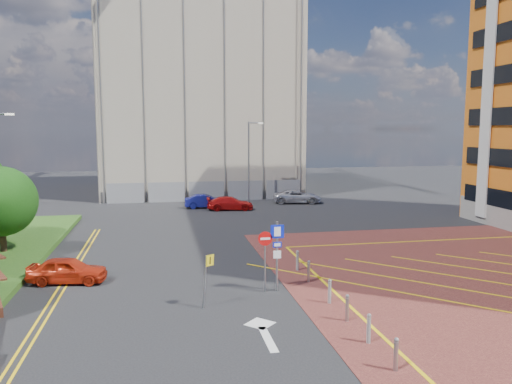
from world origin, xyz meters
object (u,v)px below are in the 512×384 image
object	(u,v)px
car_red_left	(68,270)
car_silver_back	(297,196)
lamp_back	(249,159)
sign_cluster	(273,249)
warning_sign	(207,274)
car_red_back	(230,203)
car_blue_back	(206,201)
tree_c	(1,201)

from	to	relation	value
car_red_left	car_silver_back	distance (m)	28.87
lamp_back	sign_cluster	xyz separation A→B (m)	(-3.78, -27.02, -2.41)
warning_sign	car_red_back	distance (m)	24.93
car_blue_back	car_red_back	bearing A→B (deg)	-123.96
car_red_back	car_silver_back	distance (m)	7.68
tree_c	sign_cluster	size ratio (longest dim) A/B	1.53
tree_c	car_silver_back	world-z (taller)	tree_c
sign_cluster	car_red_back	size ratio (longest dim) A/B	0.76
lamp_back	car_blue_back	size ratio (longest dim) A/B	2.08
car_silver_back	car_red_back	bearing A→B (deg)	123.29
lamp_back	sign_cluster	distance (m)	27.38
tree_c	warning_sign	distance (m)	15.13
warning_sign	car_red_back	size ratio (longest dim) A/B	0.54
lamp_back	car_red_left	size ratio (longest dim) A/B	2.20
tree_c	car_red_back	xyz separation A→B (m)	(15.08, 13.98, -2.59)
car_red_back	car_silver_back	xyz separation A→B (m)	(7.11, 2.91, 0.05)
tree_c	warning_sign	bearing A→B (deg)	-44.61
car_blue_back	car_silver_back	xyz separation A→B (m)	(9.19, 1.38, 0.02)
tree_c	car_red_back	size ratio (longest dim) A/B	1.17
sign_cluster	warning_sign	world-z (taller)	sign_cluster
car_blue_back	car_silver_back	size ratio (longest dim) A/B	0.81
lamp_back	car_red_left	xyz separation A→B (m)	(-13.08, -23.92, -3.74)
sign_cluster	car_blue_back	bearing A→B (deg)	91.88
lamp_back	car_blue_back	distance (m)	6.41
car_silver_back	sign_cluster	bearing A→B (deg)	173.06
car_blue_back	car_red_back	xyz separation A→B (m)	(2.08, -1.54, -0.03)
sign_cluster	car_red_left	size ratio (longest dim) A/B	0.88
car_red_left	car_silver_back	xyz separation A→B (m)	(17.68, 22.82, 0.04)
lamp_back	sign_cluster	bearing A→B (deg)	-97.97
lamp_back	car_red_back	world-z (taller)	lamp_back
tree_c	lamp_back	distance (m)	25.19
lamp_back	warning_sign	distance (m)	29.52
car_red_back	car_silver_back	bearing A→B (deg)	-61.57
tree_c	lamp_back	bearing A→B (deg)	45.68
warning_sign	car_silver_back	size ratio (longest dim) A/B	0.47
warning_sign	car_blue_back	size ratio (longest dim) A/B	0.58
warning_sign	car_red_back	world-z (taller)	warning_sign
lamp_back	warning_sign	xyz separation A→B (m)	(-6.88, -28.55, -2.93)
tree_c	warning_sign	size ratio (longest dim) A/B	2.19
car_red_left	car_red_back	distance (m)	22.54
car_silver_back	lamp_back	bearing A→B (deg)	87.47
sign_cluster	warning_sign	xyz separation A→B (m)	(-3.10, -1.54, -0.52)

